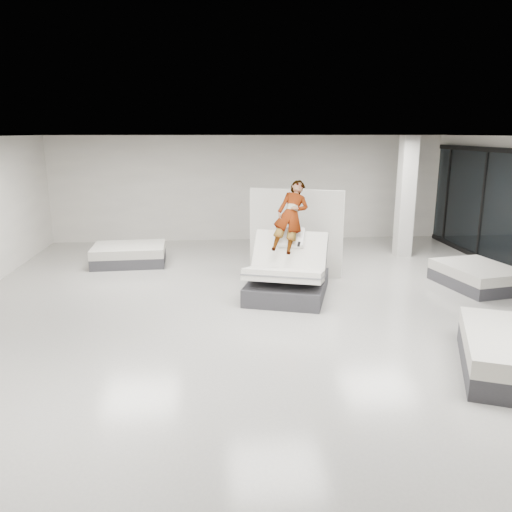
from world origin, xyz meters
name	(u,v)px	position (x,y,z in m)	size (l,w,h in m)	color
room	(279,233)	(0.00, 0.00, 1.60)	(14.00, 14.04, 3.20)	#B4B2AA
hero_bed	(288,277)	(0.38, 1.37, 0.40)	(2.05, 2.38, 1.35)	#36363B
person	(291,231)	(0.48, 1.70, 1.29)	(0.60, 0.39, 1.64)	slate
remote	(299,244)	(0.59, 1.30, 1.10)	(0.05, 0.14, 0.03)	black
divider_panel	(296,232)	(0.79, 2.96, 1.01)	(2.22, 0.10, 2.02)	silver
flat_bed_right_far	(477,276)	(4.59, 1.60, 0.24)	(1.61, 1.96, 0.48)	#36363B
flat_bed_left_far	(129,255)	(-3.28, 4.25, 0.25)	(1.85, 1.43, 0.49)	#36363B
column	(406,197)	(4.00, 4.50, 1.60)	(0.40, 0.40, 3.20)	silver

